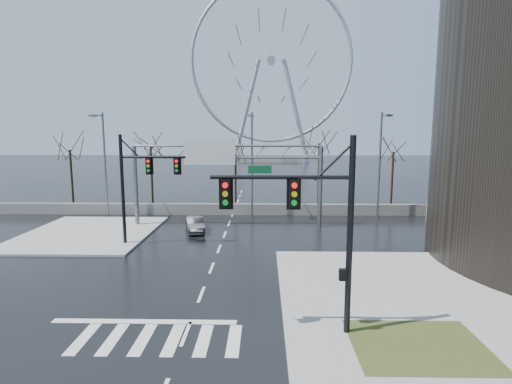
{
  "coord_description": "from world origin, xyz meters",
  "views": [
    {
      "loc": [
        3.17,
        -19.13,
        8.06
      ],
      "look_at": [
        2.6,
        8.44,
        4.0
      ],
      "focal_mm": 28.0,
      "sensor_mm": 36.0,
      "label": 1
    }
  ],
  "objects_px": {
    "signal_mast_near": "(315,217)",
    "car": "(195,224)",
    "ferris_wheel": "(271,67)",
    "signal_mast_far": "(138,179)",
    "sign_gantry": "(223,167)"
  },
  "relations": [
    {
      "from": "sign_gantry",
      "to": "car",
      "type": "relative_size",
      "value": 4.33
    },
    {
      "from": "signal_mast_far",
      "to": "sign_gantry",
      "type": "relative_size",
      "value": 0.49
    },
    {
      "from": "sign_gantry",
      "to": "ferris_wheel",
      "type": "distance_m",
      "value": 82.91
    },
    {
      "from": "ferris_wheel",
      "to": "car",
      "type": "relative_size",
      "value": 13.48
    },
    {
      "from": "ferris_wheel",
      "to": "car",
      "type": "xyz_separation_m",
      "value": [
        -7.57,
        -82.0,
        -25.51
      ]
    },
    {
      "from": "sign_gantry",
      "to": "ferris_wheel",
      "type": "xyz_separation_m",
      "value": [
        5.38,
        80.04,
        20.95
      ]
    },
    {
      "from": "signal_mast_near",
      "to": "ferris_wheel",
      "type": "height_order",
      "value": "ferris_wheel"
    },
    {
      "from": "signal_mast_far",
      "to": "sign_gantry",
      "type": "xyz_separation_m",
      "value": [
        5.49,
        6.0,
        0.35
      ]
    },
    {
      "from": "sign_gantry",
      "to": "car",
      "type": "bearing_deg",
      "value": -138.25
    },
    {
      "from": "ferris_wheel",
      "to": "car",
      "type": "height_order",
      "value": "ferris_wheel"
    },
    {
      "from": "car",
      "to": "signal_mast_far",
      "type": "bearing_deg",
      "value": -144.51
    },
    {
      "from": "car",
      "to": "signal_mast_near",
      "type": "bearing_deg",
      "value": -80.95
    },
    {
      "from": "signal_mast_near",
      "to": "car",
      "type": "distance_m",
      "value": 19.18
    },
    {
      "from": "signal_mast_near",
      "to": "sign_gantry",
      "type": "relative_size",
      "value": 0.49
    },
    {
      "from": "signal_mast_near",
      "to": "car",
      "type": "relative_size",
      "value": 2.12
    }
  ]
}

